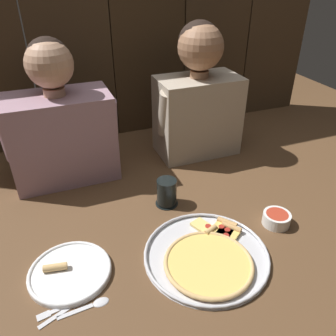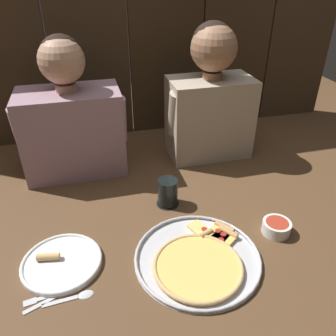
% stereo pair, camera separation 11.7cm
% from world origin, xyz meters
% --- Properties ---
extents(ground_plane, '(3.20, 3.20, 0.00)m').
position_xyz_m(ground_plane, '(0.00, 0.00, 0.00)').
color(ground_plane, brown).
extents(pizza_tray, '(0.39, 0.39, 0.03)m').
position_xyz_m(pizza_tray, '(0.04, -0.17, 0.01)').
color(pizza_tray, silver).
rests_on(pizza_tray, ground).
extents(dinner_plate, '(0.24, 0.24, 0.03)m').
position_xyz_m(dinner_plate, '(-0.37, -0.08, 0.01)').
color(dinner_plate, white).
rests_on(dinner_plate, ground).
extents(drinking_glass, '(0.09, 0.09, 0.11)m').
position_xyz_m(drinking_glass, '(0.02, 0.13, 0.05)').
color(drinking_glass, black).
rests_on(drinking_glass, ground).
extents(dipping_bowl, '(0.10, 0.10, 0.04)m').
position_xyz_m(dipping_bowl, '(0.33, -0.11, 0.02)').
color(dipping_bowl, white).
rests_on(dipping_bowl, ground).
extents(table_fork, '(0.13, 0.04, 0.01)m').
position_xyz_m(table_fork, '(-0.41, -0.19, 0.00)').
color(table_fork, silver).
rests_on(table_fork, ground).
extents(table_knife, '(0.15, 0.07, 0.01)m').
position_xyz_m(table_knife, '(-0.39, -0.20, 0.00)').
color(table_knife, silver).
rests_on(table_knife, ground).
extents(table_spoon, '(0.14, 0.03, 0.01)m').
position_xyz_m(table_spoon, '(-0.32, -0.21, 0.00)').
color(table_spoon, silver).
rests_on(table_spoon, ground).
extents(diner_left, '(0.44, 0.23, 0.56)m').
position_xyz_m(diner_left, '(-0.30, 0.47, 0.24)').
color(diner_left, gray).
rests_on(diner_left, ground).
extents(diner_right, '(0.40, 0.21, 0.59)m').
position_xyz_m(diner_right, '(0.30, 0.47, 0.27)').
color(diner_right, '#B2A38E').
rests_on(diner_right, ground).
extents(wooden_backdrop_wall, '(2.19, 0.03, 1.12)m').
position_xyz_m(wooden_backdrop_wall, '(-0.00, 0.81, 0.56)').
color(wooden_backdrop_wall, '#4D3C2A').
rests_on(wooden_backdrop_wall, ground).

